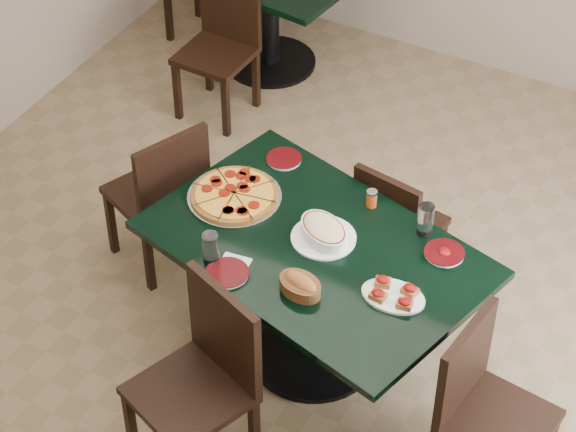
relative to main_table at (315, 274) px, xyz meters
The scene contains 18 objects.
floor 0.59m from the main_table, 129.96° to the left, with size 5.50×5.50×0.00m, color #7B6447.
main_table is the anchor object (origin of this frame).
chair_far 0.65m from the main_table, 77.39° to the left, with size 0.44×0.44×0.82m.
chair_near 0.77m from the main_table, 101.08° to the right, with size 0.59×0.59×0.99m.
chair_right 1.03m from the main_table, 17.66° to the right, with size 0.48×0.48×0.93m.
chair_left 1.03m from the main_table, 168.16° to the left, with size 0.57×0.57×0.93m.
back_chair_near 2.21m from the main_table, 132.51° to the left, with size 0.43×0.43×0.91m.
pepperoni_pizza 0.56m from the main_table, 166.87° to the left, with size 0.47×0.47×0.04m.
lasagna_casserole 0.24m from the main_table, 81.76° to the left, with size 0.33×0.31×0.09m.
bread_basket 0.38m from the main_table, 75.77° to the right, with size 0.24×0.19×0.09m.
bruschetta_platter 0.52m from the main_table, 16.08° to the right, with size 0.30×0.21×0.05m.
side_plate_near 0.48m from the main_table, 126.85° to the right, with size 0.20×0.20×0.02m.
side_plate_far_r 0.63m from the main_table, 23.19° to the left, with size 0.19×0.19×0.03m.
side_plate_far_l 0.68m from the main_table, 131.46° to the left, with size 0.18×0.18×0.02m.
napkin_setting 0.44m from the main_table, 132.65° to the right, with size 0.15×0.15×0.01m.
water_glass_a 0.59m from the main_table, 38.45° to the left, with size 0.08×0.08×0.17m, color silver.
water_glass_b 0.56m from the main_table, 139.43° to the right, with size 0.08×0.08×0.16m, color silver.
pepper_shaker 0.46m from the main_table, 74.45° to the left, with size 0.05×0.05×0.09m.
Camera 1 is at (1.80, -3.53, 4.35)m, focal length 70.00 mm.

